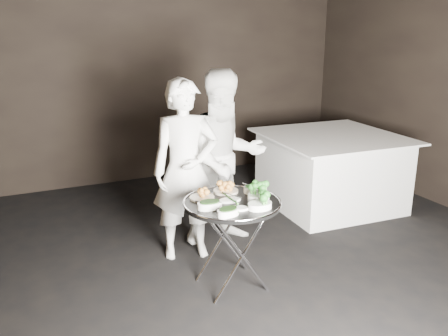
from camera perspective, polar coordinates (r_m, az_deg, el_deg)
name	(u,v)px	position (r m, az deg, el deg)	size (l,w,h in m)	color
floor	(260,317)	(3.64, 4.35, -17.40)	(6.00, 7.00, 0.05)	black
wall_back	(130,67)	(6.34, -11.19, 11.79)	(6.00, 0.05, 3.00)	black
tray_stand	(232,241)	(3.77, 0.96, -8.73)	(0.48, 0.40, 0.70)	silver
serving_tray	(232,203)	(3.64, 0.99, -4.22)	(0.76, 0.76, 0.04)	black
potato_plate_a	(202,195)	(3.69, -2.68, -3.26)	(0.19, 0.19, 0.07)	beige
potato_plate_b	(226,188)	(3.83, 0.22, -2.46)	(0.21, 0.21, 0.07)	beige
greens_bowl	(252,189)	(3.83, 3.34, -2.48)	(0.13, 0.13, 0.08)	white
asparagus_plate_a	(230,199)	(3.64, 0.73, -3.78)	(0.18, 0.10, 0.04)	white
asparagus_plate_b	(237,208)	(3.48, 1.58, -4.78)	(0.19, 0.15, 0.04)	white
spinach_bowl_a	(210,204)	(3.49, -1.72, -4.34)	(0.20, 0.13, 0.08)	white
spinach_bowl_b	(228,211)	(3.37, 0.50, -5.18)	(0.20, 0.16, 0.07)	white
broccoli_bowl_a	(259,195)	(3.67, 4.19, -3.26)	(0.24, 0.21, 0.08)	white
broccoli_bowl_b	(260,204)	(3.50, 4.34, -4.36)	(0.20, 0.15, 0.08)	white
serving_utensils	(230,192)	(3.68, 0.77, -2.94)	(0.58, 0.44, 0.01)	silver
waiter_left	(186,170)	(4.15, -4.65, -0.29)	(0.58, 0.38, 1.60)	white
waiter_right	(226,158)	(4.43, 0.19, 1.17)	(0.80, 0.62, 1.65)	white
dining_table	(330,170)	(5.60, 12.66, -0.25)	(1.45, 1.45, 0.83)	white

